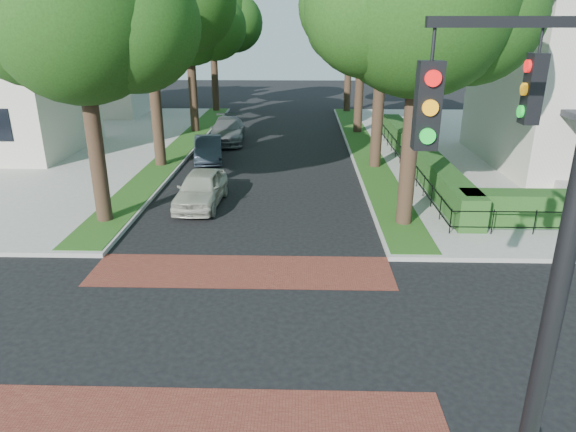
% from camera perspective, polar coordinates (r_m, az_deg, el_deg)
% --- Properties ---
extents(ground, '(120.00, 120.00, 0.00)m').
position_cam_1_polar(ground, '(12.75, -6.81, -12.56)').
color(ground, black).
rests_on(ground, ground).
extents(crosswalk_far, '(9.00, 2.20, 0.01)m').
position_cam_1_polar(crosswalk_far, '(15.51, -5.16, -6.11)').
color(crosswalk_far, maroon).
rests_on(crosswalk_far, ground).
extents(crosswalk_near, '(9.00, 2.20, 0.01)m').
position_cam_1_polar(crosswalk_near, '(10.26, -9.48, -22.27)').
color(crosswalk_near, maroon).
rests_on(crosswalk_near, ground).
extents(grass_strip_ne, '(1.60, 29.80, 0.02)m').
position_cam_1_polar(grass_strip_ne, '(30.65, 8.41, 7.49)').
color(grass_strip_ne, '#173F12').
rests_on(grass_strip_ne, sidewalk_ne).
extents(grass_strip_nw, '(1.60, 29.80, 0.02)m').
position_cam_1_polar(grass_strip_nw, '(31.26, -11.82, 7.53)').
color(grass_strip_nw, '#173F12').
rests_on(grass_strip_nw, sidewalk_nw).
extents(tree_right_near, '(7.75, 6.67, 10.66)m').
position_cam_1_polar(tree_right_near, '(18.23, 14.84, 22.06)').
color(tree_right_near, black).
rests_on(tree_right_near, sidewalk_ne).
extents(tree_right_mid, '(8.25, 7.09, 11.22)m').
position_cam_1_polar(tree_right_mid, '(26.13, 10.87, 22.46)').
color(tree_right_mid, black).
rests_on(tree_right_mid, sidewalk_ne).
extents(tree_right_far, '(7.25, 6.23, 9.74)m').
position_cam_1_polar(tree_right_far, '(35.00, 8.38, 20.23)').
color(tree_right_far, black).
rests_on(tree_right_far, sidewalk_ne).
extents(tree_right_back, '(7.50, 6.45, 10.20)m').
position_cam_1_polar(tree_right_back, '(43.97, 7.04, 20.76)').
color(tree_right_back, black).
rests_on(tree_right_back, sidewalk_ne).
extents(tree_left_near, '(7.50, 6.45, 10.20)m').
position_cam_1_polar(tree_left_near, '(19.19, -21.74, 20.15)').
color(tree_left_near, black).
rests_on(tree_left_near, sidewalk_nw).
extents(tree_left_far, '(7.00, 6.02, 9.86)m').
position_cam_1_polar(tree_left_far, '(35.52, -10.76, 20.44)').
color(tree_left_far, black).
rests_on(tree_left_far, sidewalk_nw).
extents(tree_left_back, '(7.75, 6.66, 10.44)m').
position_cam_1_polar(tree_left_back, '(44.39, -8.26, 20.89)').
color(tree_left_back, black).
rests_on(tree_left_back, sidewalk_nw).
extents(hedge_main_road, '(1.00, 18.00, 1.20)m').
position_cam_1_polar(hedge_main_road, '(26.96, 14.34, 6.59)').
color(hedge_main_road, '#1E4317').
rests_on(hedge_main_road, sidewalk_ne).
extents(fence_main_road, '(0.06, 18.00, 0.90)m').
position_cam_1_polar(fence_main_road, '(26.83, 12.63, 6.33)').
color(fence_main_road, black).
rests_on(fence_main_road, sidewalk_ne).
extents(house_left_far, '(10.00, 9.00, 10.14)m').
position_cam_1_polar(house_left_far, '(45.97, -21.44, 16.78)').
color(house_left_far, beige).
rests_on(house_left_far, sidewalk_nw).
extents(traffic_signal, '(2.17, 2.00, 8.00)m').
position_cam_1_polar(traffic_signal, '(7.25, 26.98, 0.38)').
color(traffic_signal, black).
rests_on(traffic_signal, sidewalk_se).
extents(parked_car_front, '(1.85, 4.24, 1.42)m').
position_cam_1_polar(parked_car_front, '(21.09, -9.64, 3.04)').
color(parked_car_front, '#B2B3A1').
rests_on(parked_car_front, ground).
extents(parked_car_middle, '(2.04, 4.20, 1.33)m').
position_cam_1_polar(parked_car_middle, '(28.13, -8.85, 7.36)').
color(parked_car_middle, '#212932').
rests_on(parked_car_middle, ground).
extents(parked_car_rear, '(2.39, 5.21, 1.47)m').
position_cam_1_polar(parked_car_rear, '(32.77, -6.73, 9.44)').
color(parked_car_rear, slate).
rests_on(parked_car_rear, ground).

